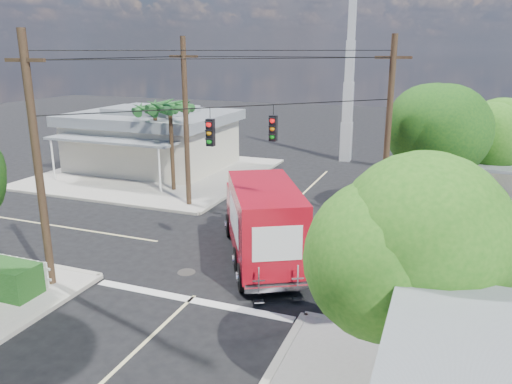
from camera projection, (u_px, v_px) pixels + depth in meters
The scene contains 14 objects.
ground at pixel (239, 254), 21.09m from camera, with size 120.00×120.00×0.00m, color black.
sidewalk_ne at pixel (502, 208), 27.06m from camera, with size 14.12×14.12×0.14m.
sidewalk_nw at pixel (156, 173), 34.60m from camera, with size 14.12×14.12×0.14m.
road_markings at pixel (224, 268), 19.77m from camera, with size 32.00×32.00×0.01m.
building_nw at pixel (153, 138), 35.82m from camera, with size 10.80×10.20×4.30m.
radio_tower at pixel (349, 87), 37.31m from camera, with size 0.80×0.80×17.00m.
tree_ne_front at pixel (436, 129), 23.34m from camera, with size 4.21×4.14×6.66m.
tree_ne_back at pixel (492, 137), 24.58m from camera, with size 3.77×3.66×5.82m.
tree_se at pixel (400, 250), 11.05m from camera, with size 3.67×3.54×5.62m.
palm_nw_front at pixel (170, 108), 29.03m from camera, with size 3.01×3.08×5.59m.
palm_nw_back at pixel (155, 110), 31.17m from camera, with size 3.01×3.08×5.19m.
utility_poles at pixel (219, 136), 21.79m from camera, with size 12.00×10.68×9.00m.
vending_boxes at pixel (412, 213), 24.21m from camera, with size 1.90×0.50×1.10m.
delivery_truck at pixel (262, 221), 20.05m from camera, with size 5.65×7.80×3.32m.
Camera 1 is at (7.72, -17.98, 8.31)m, focal length 35.00 mm.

